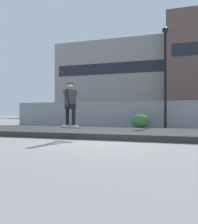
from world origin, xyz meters
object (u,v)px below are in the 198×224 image
at_px(shrub_left, 140,121).
at_px(parked_car_near, 83,115).
at_px(skater, 70,102).
at_px(parked_car_mid, 151,115).
at_px(street_lamp, 165,65).
at_px(skateboard, 70,128).

bearing_deg(shrub_left, parked_car_near, 141.69).
relative_size(skater, parked_car_mid, 0.36).
xyz_separation_m(skater, parked_car_mid, (2.11, 12.14, -0.56)).
height_order(street_lamp, parked_car_mid, street_lamp).
distance_m(parked_car_near, shrub_left, 7.55).
distance_m(skater, shrub_left, 7.90).
bearing_deg(skateboard, shrub_left, 77.50).
height_order(street_lamp, shrub_left, street_lamp).
relative_size(skater, parked_car_near, 0.37).
height_order(parked_car_mid, shrub_left, parked_car_mid).
bearing_deg(street_lamp, skater, -112.17).
distance_m(street_lamp, shrub_left, 4.10).
bearing_deg(shrub_left, street_lamp, 15.50).
relative_size(street_lamp, shrub_left, 5.76).
distance_m(skater, parked_car_mid, 12.33).
bearing_deg(street_lamp, parked_car_near, 150.65).
relative_size(skater, street_lamp, 0.25).
height_order(skater, parked_car_mid, skater).
bearing_deg(street_lamp, parked_car_mid, 106.48).
bearing_deg(parked_car_mid, skateboard, -99.85).
bearing_deg(parked_car_mid, parked_car_near, 178.25).
bearing_deg(skater, shrub_left, 77.50).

